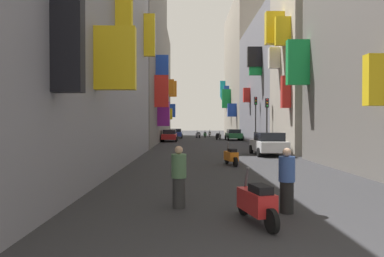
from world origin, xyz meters
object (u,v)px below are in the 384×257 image
(scooter_silver, at_px, (198,135))
(traffic_light_near_corner, at_px, (267,115))
(scooter_white, at_px, (210,134))
(scooter_orange, at_px, (231,156))
(parked_car_blue, at_px, (176,133))
(scooter_red, at_px, (257,202))
(parked_car_green, at_px, (233,134))
(scooter_green, at_px, (205,134))
(pedestrian_near_left, at_px, (287,181))
(parked_car_red, at_px, (170,135))
(scooter_black, at_px, (218,136))
(parked_car_white, at_px, (268,143))
(traffic_light_far_corner, at_px, (256,113))
(pedestrian_crossing, at_px, (179,177))

(scooter_silver, relative_size, traffic_light_near_corner, 0.45)
(scooter_white, relative_size, traffic_light_near_corner, 0.43)
(scooter_orange, distance_m, scooter_white, 37.10)
(parked_car_blue, height_order, scooter_white, parked_car_blue)
(scooter_red, bearing_deg, parked_car_green, 82.82)
(scooter_green, relative_size, pedestrian_near_left, 1.26)
(parked_car_red, xyz_separation_m, scooter_red, (3.54, -32.89, -0.28))
(scooter_green, distance_m, scooter_white, 2.75)
(scooter_silver, xyz_separation_m, scooter_black, (2.52, -4.85, 0.00))
(scooter_silver, distance_m, scooter_orange, 32.08)
(parked_car_green, bearing_deg, parked_car_white, -91.39)
(parked_car_blue, bearing_deg, pedestrian_near_left, -84.48)
(parked_car_green, height_order, pedestrian_near_left, pedestrian_near_left)
(traffic_light_far_corner, bearing_deg, scooter_red, -101.59)
(parked_car_blue, relative_size, parked_car_white, 1.14)
(scooter_green, height_order, traffic_light_far_corner, traffic_light_far_corner)
(pedestrian_crossing, relative_size, pedestrian_near_left, 1.01)
(scooter_silver, bearing_deg, parked_car_green, -55.67)
(parked_car_green, height_order, pedestrian_crossing, pedestrian_crossing)
(parked_car_white, xyz_separation_m, scooter_white, (-1.78, 31.69, -0.33))
(parked_car_white, bearing_deg, traffic_light_far_corner, 83.47)
(scooter_orange, height_order, traffic_light_near_corner, traffic_light_near_corner)
(scooter_silver, height_order, scooter_orange, same)
(parked_car_red, height_order, pedestrian_near_left, pedestrian_near_left)
(parked_car_white, height_order, scooter_silver, parked_car_white)
(parked_car_blue, height_order, scooter_black, parked_car_blue)
(parked_car_blue, height_order, scooter_orange, parked_car_blue)
(pedestrian_near_left, height_order, traffic_light_near_corner, traffic_light_near_corner)
(parked_car_red, height_order, traffic_light_near_corner, traffic_light_near_corner)
(parked_car_blue, distance_m, scooter_black, 7.69)
(parked_car_white, relative_size, scooter_orange, 2.12)
(scooter_silver, height_order, scooter_white, same)
(parked_car_blue, distance_m, parked_car_white, 27.79)
(parked_car_green, relative_size, scooter_white, 2.36)
(scooter_black, height_order, pedestrian_near_left, pedestrian_near_left)
(parked_car_blue, xyz_separation_m, traffic_light_far_corner, (8.19, -17.40, 2.42))
(pedestrian_crossing, height_order, pedestrian_near_left, pedestrian_crossing)
(parked_car_white, relative_size, scooter_silver, 2.06)
(parked_car_white, distance_m, scooter_silver, 26.97)
(parked_car_green, relative_size, scooter_green, 2.21)
(scooter_green, bearing_deg, scooter_white, 71.16)
(scooter_orange, bearing_deg, pedestrian_crossing, -105.98)
(scooter_white, xyz_separation_m, pedestrian_near_left, (-1.33, -46.18, 0.30))
(scooter_silver, bearing_deg, scooter_green, 64.48)
(scooter_white, distance_m, pedestrian_crossing, 45.81)
(scooter_black, bearing_deg, pedestrian_near_left, -92.86)
(parked_car_blue, bearing_deg, traffic_light_near_corner, -69.63)
(parked_car_white, distance_m, pedestrian_near_left, 14.82)
(scooter_silver, xyz_separation_m, pedestrian_crossing, (-1.86, -40.64, 0.31))
(scooter_green, bearing_deg, parked_car_blue, -153.42)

